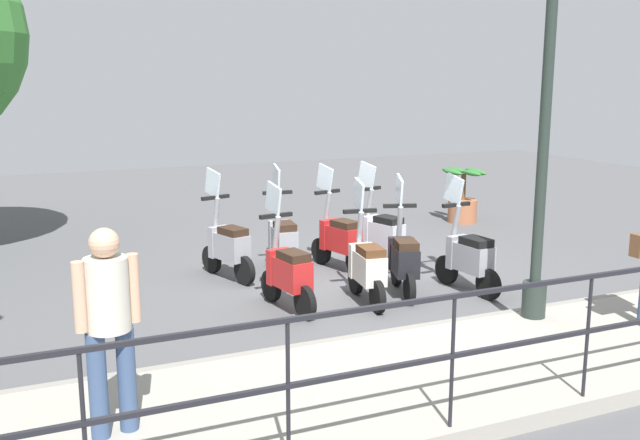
{
  "coord_description": "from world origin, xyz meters",
  "views": [
    {
      "loc": [
        -8.45,
        4.29,
        2.8
      ],
      "look_at": [
        0.2,
        0.5,
        0.9
      ],
      "focal_mm": 40.0,
      "sensor_mm": 36.0,
      "label": 1
    }
  ],
  "objects_px": {
    "potted_palm": "(463,200)",
    "scooter_far_1": "(339,238)",
    "scooter_near_3": "(288,272)",
    "pedestrian_distant": "(109,316)",
    "scooter_far_3": "(228,245)",
    "lamp_post_near": "(544,129)",
    "scooter_near_0": "(468,256)",
    "scooter_far_2": "(283,239)",
    "scooter_near_1": "(403,259)",
    "scooter_far_0": "(381,233)",
    "scooter_near_2": "(367,266)"
  },
  "relations": [
    {
      "from": "scooter_far_2",
      "to": "pedestrian_distant",
      "type": "bearing_deg",
      "value": 151.8
    },
    {
      "from": "lamp_post_near",
      "to": "scooter_near_1",
      "type": "bearing_deg",
      "value": 21.36
    },
    {
      "from": "scooter_near_1",
      "to": "scooter_far_1",
      "type": "relative_size",
      "value": 1.0
    },
    {
      "from": "potted_palm",
      "to": "scooter_far_0",
      "type": "distance_m",
      "value": 3.72
    },
    {
      "from": "scooter_near_2",
      "to": "scooter_far_1",
      "type": "relative_size",
      "value": 1.0
    },
    {
      "from": "scooter_near_3",
      "to": "scooter_near_2",
      "type": "bearing_deg",
      "value": -106.89
    },
    {
      "from": "scooter_near_2",
      "to": "lamp_post_near",
      "type": "bearing_deg",
      "value": -133.49
    },
    {
      "from": "scooter_far_3",
      "to": "pedestrian_distant",
      "type": "bearing_deg",
      "value": 135.96
    },
    {
      "from": "pedestrian_distant",
      "to": "scooter_near_3",
      "type": "height_order",
      "value": "pedestrian_distant"
    },
    {
      "from": "scooter_near_1",
      "to": "scooter_far_0",
      "type": "relative_size",
      "value": 1.0
    },
    {
      "from": "scooter_far_0",
      "to": "lamp_post_near",
      "type": "bearing_deg",
      "value": 167.42
    },
    {
      "from": "scooter_near_0",
      "to": "scooter_far_1",
      "type": "distance_m",
      "value": 2.01
    },
    {
      "from": "lamp_post_near",
      "to": "scooter_far_1",
      "type": "relative_size",
      "value": 3.05
    },
    {
      "from": "potted_palm",
      "to": "scooter_far_1",
      "type": "distance_m",
      "value": 4.33
    },
    {
      "from": "lamp_post_near",
      "to": "scooter_far_3",
      "type": "height_order",
      "value": "lamp_post_near"
    },
    {
      "from": "pedestrian_distant",
      "to": "potted_palm",
      "type": "relative_size",
      "value": 1.5
    },
    {
      "from": "lamp_post_near",
      "to": "pedestrian_distant",
      "type": "xyz_separation_m",
      "value": [
        -0.87,
        4.7,
        -1.17
      ]
    },
    {
      "from": "lamp_post_near",
      "to": "scooter_near_3",
      "type": "bearing_deg",
      "value": 52.6
    },
    {
      "from": "scooter_far_0",
      "to": "scooter_far_1",
      "type": "relative_size",
      "value": 1.0
    },
    {
      "from": "scooter_far_0",
      "to": "scooter_far_2",
      "type": "xyz_separation_m",
      "value": [
        0.21,
        1.52,
        0.0
      ]
    },
    {
      "from": "scooter_near_2",
      "to": "pedestrian_distant",
      "type": "bearing_deg",
      "value": 133.8
    },
    {
      "from": "lamp_post_near",
      "to": "scooter_near_0",
      "type": "relative_size",
      "value": 3.05
    },
    {
      "from": "lamp_post_near",
      "to": "scooter_far_3",
      "type": "relative_size",
      "value": 3.05
    },
    {
      "from": "pedestrian_distant",
      "to": "potted_palm",
      "type": "distance_m",
      "value": 9.79
    },
    {
      "from": "scooter_far_0",
      "to": "scooter_far_1",
      "type": "height_order",
      "value": "same"
    },
    {
      "from": "potted_palm",
      "to": "scooter_near_0",
      "type": "xyz_separation_m",
      "value": [
        -3.9,
        2.63,
        0.04
      ]
    },
    {
      "from": "scooter_near_1",
      "to": "scooter_far_3",
      "type": "relative_size",
      "value": 1.0
    },
    {
      "from": "lamp_post_near",
      "to": "scooter_near_0",
      "type": "bearing_deg",
      "value": -6.19
    },
    {
      "from": "scooter_near_1",
      "to": "scooter_far_3",
      "type": "xyz_separation_m",
      "value": [
        1.63,
        1.88,
        0.0
      ]
    },
    {
      "from": "scooter_far_3",
      "to": "scooter_near_1",
      "type": "bearing_deg",
      "value": -148.27
    },
    {
      "from": "scooter_far_1",
      "to": "scooter_far_2",
      "type": "relative_size",
      "value": 1.0
    },
    {
      "from": "pedestrian_distant",
      "to": "scooter_far_1",
      "type": "relative_size",
      "value": 1.03
    },
    {
      "from": "scooter_near_0",
      "to": "scooter_far_3",
      "type": "relative_size",
      "value": 1.0
    },
    {
      "from": "potted_palm",
      "to": "scooter_near_2",
      "type": "relative_size",
      "value": 0.69
    },
    {
      "from": "scooter_near_1",
      "to": "scooter_far_2",
      "type": "xyz_separation_m",
      "value": [
        1.67,
        1.04,
        0.0
      ]
    },
    {
      "from": "potted_palm",
      "to": "scooter_near_1",
      "type": "relative_size",
      "value": 0.69
    },
    {
      "from": "scooter_near_3",
      "to": "scooter_far_2",
      "type": "relative_size",
      "value": 1.0
    },
    {
      "from": "scooter_near_2",
      "to": "scooter_far_0",
      "type": "relative_size",
      "value": 1.0
    },
    {
      "from": "pedestrian_distant",
      "to": "scooter_far_3",
      "type": "xyz_separation_m",
      "value": [
        4.24,
        -2.13,
        -0.6
      ]
    },
    {
      "from": "potted_palm",
      "to": "scooter_near_3",
      "type": "distance_m",
      "value": 6.25
    },
    {
      "from": "scooter_near_0",
      "to": "scooter_far_3",
      "type": "distance_m",
      "value": 3.31
    },
    {
      "from": "lamp_post_near",
      "to": "potted_palm",
      "type": "height_order",
      "value": "lamp_post_near"
    },
    {
      "from": "scooter_near_0",
      "to": "scooter_far_3",
      "type": "height_order",
      "value": "same"
    },
    {
      "from": "potted_palm",
      "to": "scooter_near_3",
      "type": "relative_size",
      "value": 0.69
    },
    {
      "from": "scooter_far_2",
      "to": "scooter_far_3",
      "type": "height_order",
      "value": "same"
    },
    {
      "from": "scooter_near_0",
      "to": "scooter_near_3",
      "type": "height_order",
      "value": "same"
    },
    {
      "from": "scooter_near_1",
      "to": "scooter_far_1",
      "type": "height_order",
      "value": "same"
    },
    {
      "from": "pedestrian_distant",
      "to": "scooter_near_1",
      "type": "height_order",
      "value": "pedestrian_distant"
    },
    {
      "from": "pedestrian_distant",
      "to": "scooter_near_1",
      "type": "xyz_separation_m",
      "value": [
        2.61,
        -4.02,
        -0.6
      ]
    },
    {
      "from": "lamp_post_near",
      "to": "potted_palm",
      "type": "distance_m",
      "value": 6.34
    }
  ]
}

